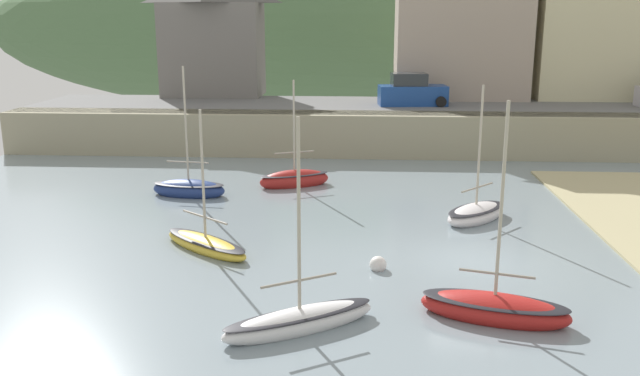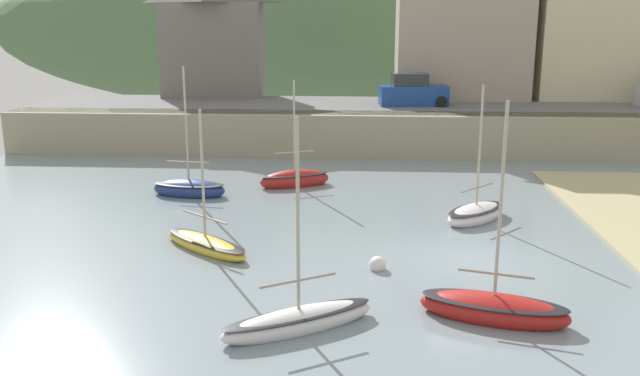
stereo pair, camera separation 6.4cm
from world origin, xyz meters
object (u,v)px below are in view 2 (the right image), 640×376
(sailboat_far_left, at_px, (494,308))
(waterfront_building_left, at_px, (213,35))
(sailboat_nearest_shore, at_px, (206,243))
(mooring_buoy, at_px, (378,265))
(parked_car_near_slipway, at_px, (412,92))
(waterfront_building_centre, at_px, (463,13))
(motorboat_with_cabin, at_px, (295,179))
(waterfront_building_right, at_px, (598,6))
(dinghy_open_wooden, at_px, (299,320))
(fishing_boat_green, at_px, (476,213))
(sailboat_tall_mast, at_px, (189,188))

(sailboat_far_left, bearing_deg, waterfront_building_left, 130.78)
(sailboat_nearest_shore, relative_size, mooring_buoy, 9.14)
(parked_car_near_slipway, bearing_deg, sailboat_nearest_shore, -117.93)
(sailboat_far_left, bearing_deg, waterfront_building_centre, 100.31)
(sailboat_nearest_shore, xyz_separation_m, motorboat_with_cabin, (2.10, 9.04, 0.10))
(parked_car_near_slipway, bearing_deg, waterfront_building_right, 14.61)
(waterfront_building_centre, bearing_deg, motorboat_with_cabin, -121.18)
(waterfront_building_centre, relative_size, dinghy_open_wooden, 1.95)
(waterfront_building_right, height_order, sailboat_nearest_shore, waterfront_building_right)
(waterfront_building_centre, distance_m, fishing_boat_green, 22.08)
(fishing_boat_green, bearing_deg, waterfront_building_centre, 36.72)
(sailboat_far_left, relative_size, motorboat_with_cabin, 1.15)
(waterfront_building_right, bearing_deg, dinghy_open_wooden, -118.44)
(dinghy_open_wooden, bearing_deg, waterfront_building_left, 74.89)
(waterfront_building_centre, xyz_separation_m, dinghy_open_wooden, (-7.86, -30.46, -7.62))
(sailboat_tall_mast, relative_size, sailboat_nearest_shore, 1.19)
(motorboat_with_cabin, distance_m, parked_car_near_slipway, 13.04)
(waterfront_building_right, relative_size, fishing_boat_green, 2.16)
(sailboat_tall_mast, xyz_separation_m, sailboat_nearest_shore, (2.38, -7.05, -0.09))
(sailboat_tall_mast, xyz_separation_m, dinghy_open_wooden, (6.10, -12.80, -0.04))
(dinghy_open_wooden, bearing_deg, sailboat_far_left, -20.25)
(dinghy_open_wooden, bearing_deg, mooring_buoy, 33.39)
(sailboat_tall_mast, height_order, parked_car_near_slipway, sailboat_tall_mast)
(fishing_boat_green, distance_m, dinghy_open_wooden, 11.48)
(mooring_buoy, bearing_deg, dinghy_open_wooden, -115.53)
(sailboat_far_left, distance_m, fishing_boat_green, 8.92)
(sailboat_tall_mast, height_order, motorboat_with_cabin, sailboat_tall_mast)
(waterfront_building_right, bearing_deg, parked_car_near_slipway, -159.50)
(waterfront_building_right, bearing_deg, sailboat_far_left, -111.29)
(sailboat_far_left, bearing_deg, sailboat_nearest_shore, 167.05)
(sailboat_nearest_shore, distance_m, parked_car_near_slipway, 22.01)
(fishing_boat_green, distance_m, sailboat_tall_mast, 12.39)
(parked_car_near_slipway, bearing_deg, dinghy_open_wooden, -105.64)
(waterfront_building_left, bearing_deg, dinghy_open_wooden, -74.03)
(sailboat_far_left, height_order, sailboat_tall_mast, sailboat_far_left)
(waterfront_building_left, xyz_separation_m, parked_car_near_slipway, (13.18, -4.50, -3.29))
(waterfront_building_right, distance_m, parked_car_near_slipway, 13.83)
(dinghy_open_wooden, xyz_separation_m, parked_car_near_slipway, (4.46, 25.96, 2.94))
(sailboat_nearest_shore, xyz_separation_m, dinghy_open_wooden, (3.72, -5.75, 0.04))
(mooring_buoy, bearing_deg, waterfront_building_left, 112.36)
(waterfront_building_left, height_order, dinghy_open_wooden, waterfront_building_left)
(parked_car_near_slipway, relative_size, mooring_buoy, 7.94)
(waterfront_building_left, bearing_deg, parked_car_near_slipway, -18.85)
(waterfront_building_left, xyz_separation_m, motorboat_with_cabin, (7.09, -15.67, -6.16))
(sailboat_nearest_shore, bearing_deg, fishing_boat_green, 62.06)
(waterfront_building_left, distance_m, waterfront_building_centre, 16.63)
(waterfront_building_right, bearing_deg, motorboat_with_cabin, -139.15)
(sailboat_far_left, height_order, dinghy_open_wooden, sailboat_far_left)
(parked_car_near_slipway, height_order, mooring_buoy, parked_car_near_slipway)
(fishing_boat_green, height_order, sailboat_tall_mast, sailboat_tall_mast)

